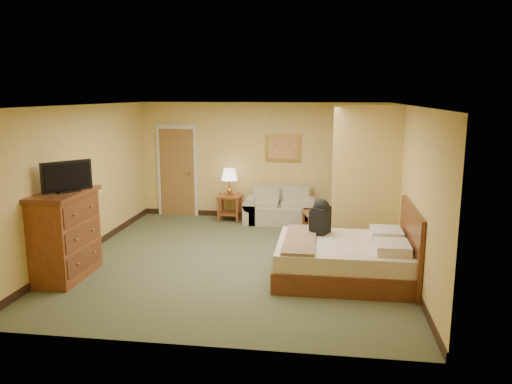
% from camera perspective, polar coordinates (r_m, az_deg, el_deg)
% --- Properties ---
extents(floor, '(6.00, 6.00, 0.00)m').
position_cam_1_polar(floor, '(8.61, -1.97, -7.71)').
color(floor, '#4A5134').
rests_on(floor, ground).
extents(ceiling, '(6.00, 6.00, 0.00)m').
position_cam_1_polar(ceiling, '(8.15, -2.09, 9.88)').
color(ceiling, white).
rests_on(ceiling, back_wall).
extents(back_wall, '(5.50, 0.02, 2.60)m').
position_cam_1_polar(back_wall, '(11.21, 0.63, 3.56)').
color(back_wall, '#D4B35A').
rests_on(back_wall, floor).
extents(left_wall, '(0.02, 6.00, 2.60)m').
position_cam_1_polar(left_wall, '(9.16, -19.23, 1.22)').
color(left_wall, '#D4B35A').
rests_on(left_wall, floor).
extents(right_wall, '(0.02, 6.00, 2.60)m').
position_cam_1_polar(right_wall, '(8.26, 17.11, 0.33)').
color(right_wall, '#D4B35A').
rests_on(right_wall, floor).
extents(partition, '(1.20, 0.15, 2.60)m').
position_cam_1_polar(partition, '(9.09, 12.48, 1.52)').
color(partition, '#D4B35A').
rests_on(partition, floor).
extents(door, '(0.94, 0.16, 2.10)m').
position_cam_1_polar(door, '(11.62, -8.98, 2.37)').
color(door, beige).
rests_on(door, floor).
extents(baseboard, '(5.50, 0.02, 0.12)m').
position_cam_1_polar(baseboard, '(11.43, 0.61, -2.62)').
color(baseboard, black).
rests_on(baseboard, floor).
extents(loveseat, '(1.58, 0.73, 0.80)m').
position_cam_1_polar(loveseat, '(10.92, 2.83, -2.20)').
color(loveseat, tan).
rests_on(loveseat, floor).
extents(side_table, '(0.52, 0.52, 0.57)m').
position_cam_1_polar(side_table, '(11.13, -3.03, -1.33)').
color(side_table, brown).
rests_on(side_table, floor).
extents(table_lamp, '(0.36, 0.36, 0.59)m').
position_cam_1_polar(table_lamp, '(11.01, -3.06, 1.93)').
color(table_lamp, '#A9763E').
rests_on(table_lamp, side_table).
extents(coffee_table, '(0.79, 0.79, 0.42)m').
position_cam_1_polar(coffee_table, '(10.25, 7.31, -2.94)').
color(coffee_table, brown).
rests_on(coffee_table, floor).
extents(wall_picture, '(0.78, 0.04, 0.61)m').
position_cam_1_polar(wall_picture, '(11.10, 3.09, 5.03)').
color(wall_picture, '#B78E3F').
rests_on(wall_picture, back_wall).
extents(dresser, '(0.66, 1.26, 1.35)m').
position_cam_1_polar(dresser, '(8.14, -20.99, -4.56)').
color(dresser, brown).
rests_on(dresser, floor).
extents(tv, '(0.52, 0.63, 0.47)m').
position_cam_1_polar(tv, '(7.91, -20.81, 1.58)').
color(tv, black).
rests_on(tv, dresser).
extents(bed, '(2.09, 1.78, 1.15)m').
position_cam_1_polar(bed, '(7.80, 10.57, -7.48)').
color(bed, '#532613').
rests_on(bed, floor).
extents(backpack, '(0.33, 0.39, 0.57)m').
position_cam_1_polar(backpack, '(8.07, 7.46, -2.68)').
color(backpack, black).
rests_on(backpack, bed).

